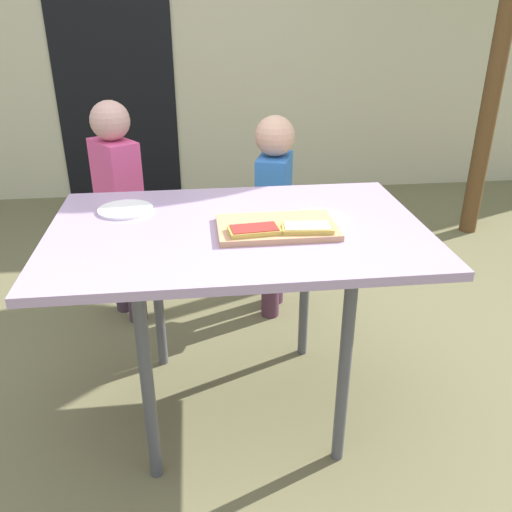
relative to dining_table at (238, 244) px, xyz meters
The scene contains 11 objects.
ground_plane 0.70m from the dining_table, ahead, with size 16.00×16.00×0.00m, color #6B6644.
house_wall_back 2.85m from the dining_table, 90.00° to the left, with size 8.00×0.20×2.72m, color beige.
house_door 2.77m from the dining_table, 104.72° to the left, with size 0.90×0.02×2.00m, color black.
dining_table is the anchor object (origin of this frame).
cutting_board 0.16m from the dining_table, 20.93° to the right, with size 0.39×0.24×0.02m, color tan.
pizza_slice_near_right 0.26m from the dining_table, 26.94° to the right, with size 0.17×0.10×0.02m.
pizza_slice_near_left 0.15m from the dining_table, 67.21° to the right, with size 0.17×0.10×0.02m.
plate_white_right 0.30m from the dining_table, ahead, with size 0.20×0.20×0.01m, color silver.
plate_white_left 0.44m from the dining_table, 153.29° to the left, with size 0.20×0.20×0.01m, color white.
child_left 0.90m from the dining_table, 123.26° to the left, with size 0.25×0.28×1.07m.
child_right 0.77m from the dining_table, 71.85° to the left, with size 0.21×0.27×1.00m.
Camera 1 is at (-0.14, -1.66, 1.45)m, focal length 37.34 mm.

